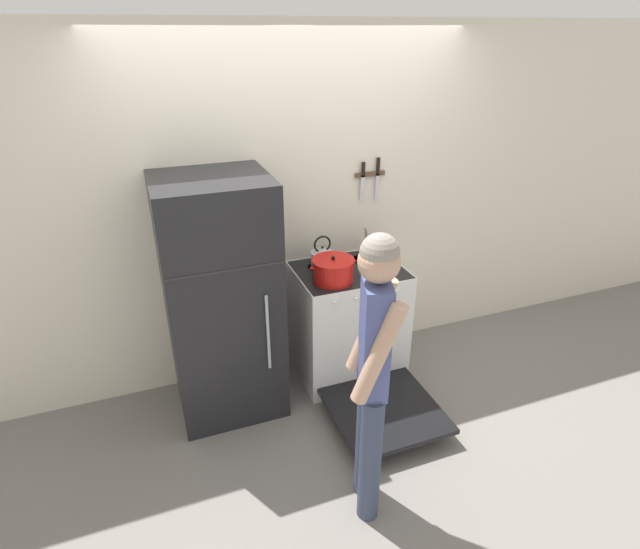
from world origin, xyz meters
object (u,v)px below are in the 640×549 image
utensil_jar (367,250)px  person (373,368)px  stove_range (350,325)px  refrigerator (222,300)px  tea_kettle (323,257)px  dutch_oven_pot (333,270)px

utensil_jar → person: (-0.59, -1.32, -0.01)m
stove_range → refrigerator: bearing=179.4°
tea_kettle → refrigerator: bearing=-169.3°
stove_range → utensil_jar: 0.59m
person → dutch_oven_pot: bearing=6.9°
refrigerator → stove_range: size_ratio=1.28×
stove_range → tea_kettle: (-0.16, 0.16, 0.53)m
stove_range → person: (-0.39, -1.15, 0.51)m
utensil_jar → person: size_ratio=0.15×
tea_kettle → utensil_jar: bearing=1.0°
tea_kettle → stove_range: bearing=-44.1°
stove_range → person: 1.32m
refrigerator → person: 1.29m
refrigerator → utensil_jar: refrigerator is taller
person → refrigerator: bearing=43.7°
refrigerator → tea_kettle: size_ratio=6.88×
stove_range → dutch_oven_pot: bearing=-155.4°
stove_range → utensil_jar: size_ratio=5.23×
dutch_oven_pot → person: (-0.22, -1.07, -0.02)m
stove_range → tea_kettle: size_ratio=5.38×
tea_kettle → utensil_jar: size_ratio=0.97×
refrigerator → utensil_jar: 1.16m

